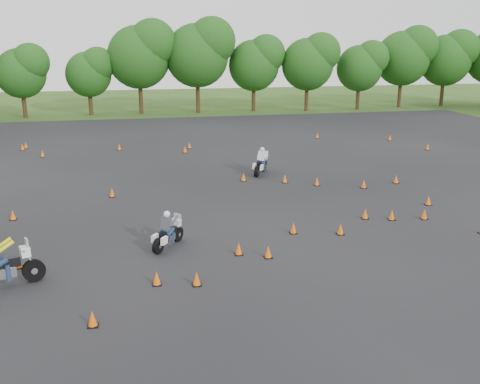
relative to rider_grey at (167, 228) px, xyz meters
The scene contains 7 objects.
ground 3.71m from the rider_grey, 15.63° to the right, with size 140.00×140.00×0.00m, color #2D5119.
asphalt_pad 6.17m from the rider_grey, 55.14° to the left, with size 62.00×62.00×0.00m, color black.
treeline 35.13m from the rider_grey, 80.12° to the left, with size 86.94×32.21×10.66m.
traffic_cones 5.67m from the rider_grey, 45.76° to the left, with size 36.26×33.12×0.45m.
rider_grey is the anchor object (origin of this frame).
rider_yellow 5.98m from the rider_grey, 155.32° to the right, with size 2.51×0.77×1.94m, color yellow, non-canonical shape.
rider_white 12.47m from the rider_grey, 59.61° to the left, with size 2.19×0.67×1.69m, color silver, non-canonical shape.
Camera 1 is at (-4.65, -18.70, 7.85)m, focal length 40.00 mm.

